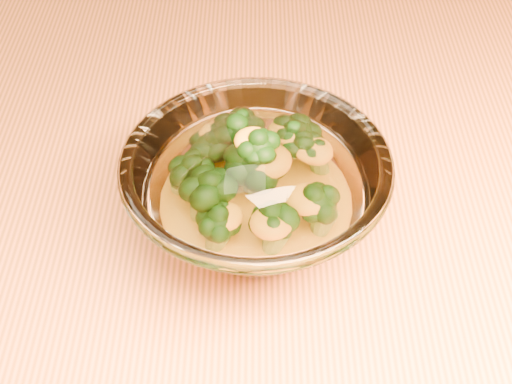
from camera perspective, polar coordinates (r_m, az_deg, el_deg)
table at (r=0.65m, az=-8.37°, el=-9.83°), size 1.20×0.80×0.75m
glass_bowl at (r=0.53m, az=0.00°, el=-0.32°), size 0.20×0.20×0.09m
cheese_sauce at (r=0.55m, az=0.00°, el=-1.66°), size 0.10×0.10×0.03m
broccoli_heap at (r=0.53m, az=-0.17°, el=1.48°), size 0.12×0.13×0.07m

